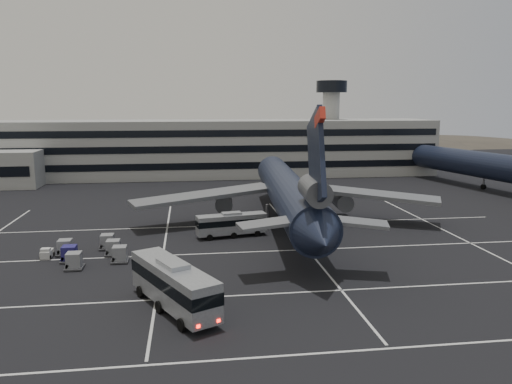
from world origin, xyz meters
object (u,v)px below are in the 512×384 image
bus_near (174,283)px  uld_cluster (92,251)px  trijet_main (288,192)px  tug_a (47,253)px  bus_far (232,223)px

bus_near → uld_cluster: 19.35m
trijet_main → tug_a: trijet_main is taller
trijet_main → bus_far: (-8.79, -4.70, -3.37)m
bus_far → tug_a: bearing=95.9°
bus_far → tug_a: (-22.72, -6.77, -1.29)m
bus_near → uld_cluster: (-10.05, 16.46, -1.53)m
bus_far → uld_cluster: (-17.36, -7.54, -0.96)m
trijet_main → tug_a: bearing=-155.7°
trijet_main → uld_cluster: bearing=-150.7°
bus_near → bus_far: 25.09m
trijet_main → bus_near: bearing=-115.0°
trijet_main → bus_far: 10.52m
tug_a → uld_cluster: bearing=-7.7°
bus_far → uld_cluster: size_ratio=0.97×
uld_cluster → bus_near: bearing=-58.6°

